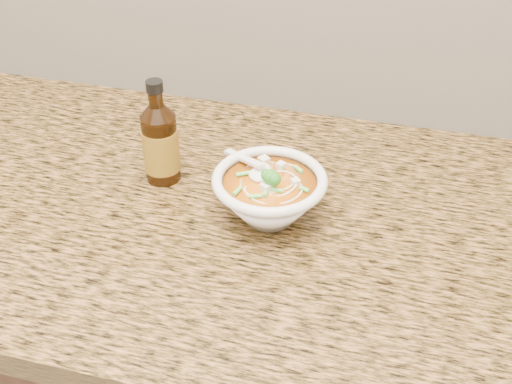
# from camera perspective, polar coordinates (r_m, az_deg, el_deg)

# --- Properties ---
(counter_slab) EXTENTS (4.00, 0.68, 0.04)m
(counter_slab) POSITION_cam_1_polar(r_m,az_deg,el_deg) (0.99, -3.67, -1.83)
(counter_slab) COLOR #915F35
(counter_slab) RESTS_ON cabinet
(soup_bowl) EXTENTS (0.17, 0.17, 0.09)m
(soup_bowl) POSITION_cam_1_polar(r_m,az_deg,el_deg) (0.93, 1.19, -0.37)
(soup_bowl) COLOR white
(soup_bowl) RESTS_ON counter_slab
(hot_sauce_bottle) EXTENTS (0.07, 0.07, 0.17)m
(hot_sauce_bottle) POSITION_cam_1_polar(r_m,az_deg,el_deg) (1.00, -8.49, 4.28)
(hot_sauce_bottle) COLOR #331A07
(hot_sauce_bottle) RESTS_ON counter_slab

